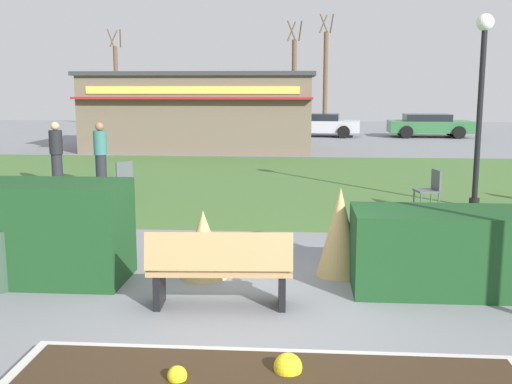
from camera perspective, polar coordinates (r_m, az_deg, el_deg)
ground_plane at (r=7.41m, az=0.17°, el=-10.63°), size 80.00×80.00×0.00m
lawn_patch at (r=16.97m, az=2.55°, el=1.01°), size 36.00×12.00×0.01m
park_bench at (r=7.24m, az=-3.39°, el=-7.14°), size 1.73×0.62×0.95m
hedge_left at (r=8.66m, az=-18.68°, el=-3.52°), size 2.05×1.10×1.34m
hedge_right at (r=8.19m, az=16.91°, el=-5.25°), size 2.26×1.10×1.04m
ornamental_grass_behind_left at (r=8.52m, az=7.82°, el=-3.68°), size 0.63×0.63×1.23m
ornamental_grass_behind_right at (r=8.41m, az=-4.92°, el=-4.85°), size 0.66×0.66×0.93m
ornamental_grass_behind_center at (r=8.98m, az=-14.61°, el=-3.73°), size 0.65×0.65×1.07m
lamppost_mid at (r=13.92m, az=20.24°, el=9.14°), size 0.36×0.36×4.08m
food_kiosk at (r=25.77m, az=-5.09°, el=7.52°), size 9.36×5.09×3.17m
cafe_chair_east at (r=13.23m, az=15.97°, el=0.45°), size 0.51×0.51×0.89m
cafe_chair_center at (r=14.53m, az=-12.37°, el=1.40°), size 0.62×0.62×0.89m
person_strolling at (r=16.38m, az=-14.28°, el=3.42°), size 0.34×0.34×1.69m
person_standing at (r=16.86m, az=-18.10°, el=3.42°), size 0.34×0.34×1.69m
parked_car_west_slot at (r=32.85m, az=-3.02°, el=6.36°), size 4.28×2.21×1.20m
parked_car_center_slot at (r=32.60m, az=5.86°, el=6.30°), size 4.35×2.36×1.20m
parked_car_east_slot at (r=33.25m, az=15.81°, el=6.05°), size 4.22×2.10×1.20m
tree_left_bg at (r=41.20m, az=-12.87°, el=9.74°), size 0.91×0.96×6.22m
tree_right_bg at (r=38.87m, az=6.48°, el=10.50°), size 0.91×0.96×6.99m
tree_center_bg at (r=36.62m, az=3.56°, el=10.10°), size 0.91×0.96×6.36m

